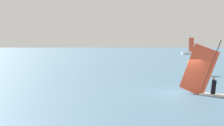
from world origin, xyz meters
name	(u,v)px	position (x,y,z in m)	size (l,w,h in m)	color
ground_plane	(180,93)	(0.00, 0.00, 0.00)	(4000.00, 4000.00, 0.00)	#476B84
windsurfer	(208,80)	(1.68, -0.98, 1.04)	(3.50, 2.71, 4.06)	white
distant_headland	(34,41)	(-250.30, 1137.64, 23.06)	(1205.44, 230.42, 46.12)	#60665B
channel_buoy	(192,66)	(6.33, 17.19, 0.87)	(1.30, 1.30, 1.95)	yellow
small_sailboat	(190,53)	(32.82, 105.22, 0.81)	(7.43, 3.67, 8.14)	white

